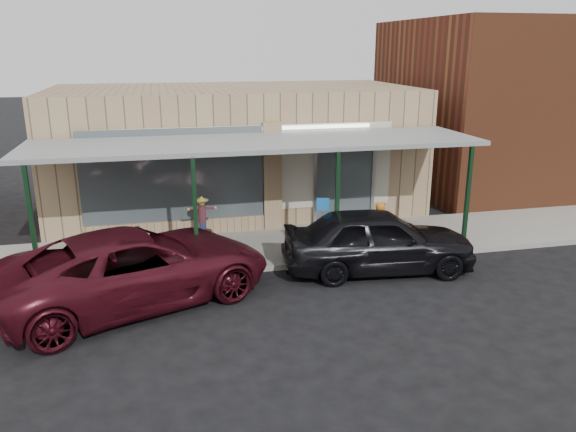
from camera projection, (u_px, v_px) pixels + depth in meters
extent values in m
plane|color=black|center=(287.00, 305.00, 12.45)|extent=(120.00, 120.00, 0.00)
cube|color=gray|center=(259.00, 248.00, 15.78)|extent=(40.00, 3.20, 0.15)
cube|color=tan|center=(235.00, 149.00, 19.49)|extent=(12.00, 6.00, 4.20)
cube|color=#4C565C|center=(174.00, 177.00, 16.14)|extent=(5.20, 0.06, 2.80)
cube|color=#4C565C|center=(344.00, 180.00, 17.49)|extent=(1.80, 0.06, 2.80)
cube|color=tan|center=(272.00, 178.00, 16.87)|extent=(0.55, 0.30, 3.40)
cube|color=tan|center=(177.00, 228.00, 16.63)|extent=(5.20, 0.30, 0.50)
cube|color=beige|center=(249.00, 169.00, 16.69)|extent=(9.00, 0.02, 2.60)
cube|color=white|center=(248.00, 129.00, 16.32)|extent=(7.50, 0.03, 0.10)
cube|color=slate|center=(257.00, 143.00, 14.93)|extent=(12.00, 3.00, 0.12)
cube|color=black|center=(32.00, 227.00, 12.82)|extent=(0.10, 0.10, 2.95)
cube|color=black|center=(195.00, 216.00, 13.62)|extent=(0.10, 0.10, 2.95)
cube|color=black|center=(337.00, 207.00, 14.39)|extent=(0.10, 0.10, 2.95)
cube|color=black|center=(467.00, 199.00, 15.19)|extent=(0.10, 0.10, 2.95)
cube|color=brown|center=(547.00, 104.00, 22.89)|extent=(12.00, 8.00, 6.50)
cylinder|color=#43331B|center=(203.00, 237.00, 15.90)|extent=(0.69, 0.69, 0.35)
cylinder|color=navy|center=(203.00, 227.00, 15.82)|extent=(0.25, 0.25, 0.26)
cylinder|color=maroon|center=(202.00, 214.00, 15.71)|extent=(0.28, 0.28, 0.48)
sphere|color=#B69D46|center=(202.00, 202.00, 15.61)|extent=(0.19, 0.19, 0.19)
cone|color=#B69D46|center=(201.00, 198.00, 15.58)|extent=(0.32, 0.32, 0.12)
cylinder|color=#43331B|center=(365.00, 232.00, 16.22)|extent=(0.64, 0.64, 0.39)
ellipsoid|color=orange|center=(365.00, 222.00, 16.13)|extent=(0.31, 0.31, 0.26)
cylinder|color=#4C471E|center=(366.00, 217.00, 16.08)|extent=(0.04, 0.04, 0.06)
cylinder|color=gray|center=(322.00, 233.00, 14.78)|extent=(0.04, 0.04, 1.27)
cube|color=blue|center=(323.00, 204.00, 14.55)|extent=(0.32, 0.11, 0.33)
imported|color=black|center=(378.00, 240.00, 14.14)|extent=(4.97, 2.39, 1.64)
ellipsoid|color=orange|center=(380.00, 218.00, 14.87)|extent=(0.34, 0.28, 0.44)
sphere|color=orange|center=(380.00, 207.00, 14.82)|extent=(0.25, 0.25, 0.25)
cylinder|color=#1A7624|center=(380.00, 212.00, 14.82)|extent=(0.17, 0.17, 0.02)
imported|color=#430D18|center=(136.00, 267.00, 12.38)|extent=(6.58, 4.73, 1.66)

